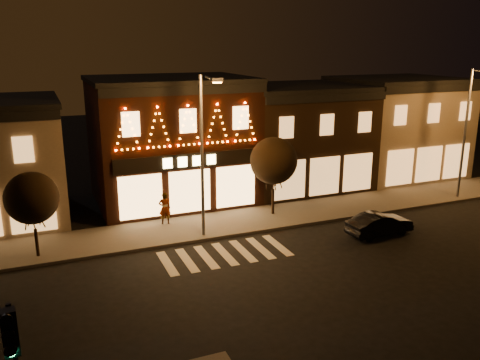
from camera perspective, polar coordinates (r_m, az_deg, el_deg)
ground at (r=22.38m, az=1.96°, el=-12.27°), size 120.00×120.00×0.00m
sidewalk_far at (r=29.82m, az=-0.87°, el=-4.86°), size 44.00×4.00×0.15m
building_pulp at (r=33.64m, az=-7.85°, el=4.57°), size 10.20×8.34×8.30m
building_right_a at (r=37.21m, az=6.50°, el=5.02°), size 9.20×8.28×7.50m
building_right_b at (r=42.23m, az=17.34°, el=5.85°), size 9.20×8.28×7.80m
streetlamp_mid at (r=26.18m, az=-4.14°, el=4.03°), size 0.67×2.00×8.70m
streetlamp_right at (r=36.45m, az=24.74°, el=5.83°), size 0.57×1.99×8.65m
tree_left at (r=26.11m, az=-22.71°, el=-1.92°), size 2.57×2.57×4.30m
tree_right at (r=30.23m, az=3.87°, el=2.21°), size 2.88×2.88×4.82m
dark_sedan at (r=28.99m, az=15.66°, el=-4.87°), size 3.95×1.58×1.28m
pedestrian at (r=29.41m, az=-8.60°, el=-3.21°), size 0.76×0.57×1.90m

